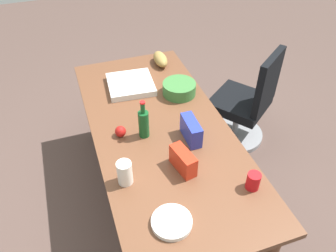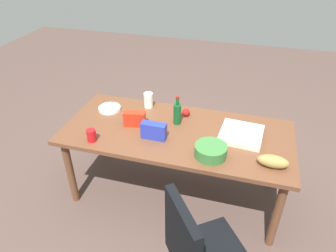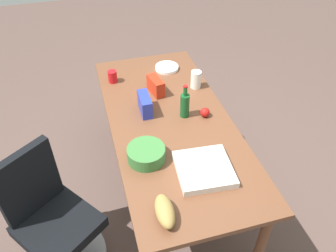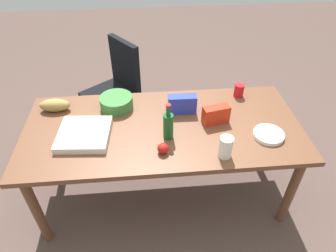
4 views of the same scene
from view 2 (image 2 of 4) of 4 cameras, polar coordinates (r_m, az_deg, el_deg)
name	(u,v)px [view 2 (image 2 of 4)]	position (r m, az deg, el deg)	size (l,w,h in m)	color
ground_plane	(176,191)	(3.31, 1.41, -11.97)	(10.00, 10.00, 0.00)	brown
conference_table	(177,138)	(2.86, 1.59, -2.21)	(2.07, 0.93, 0.77)	brown
pizza_box	(241,134)	(2.80, 13.35, -1.48)	(0.36, 0.36, 0.05)	silver
red_solo_cup	(91,135)	(2.74, -13.93, -1.67)	(0.08, 0.08, 0.11)	red
chip_bag_blue	(154,131)	(2.68, -2.63, -0.91)	(0.22, 0.08, 0.15)	#2635AB
chip_bag_red	(135,119)	(2.87, -6.19, 1.34)	(0.20, 0.08, 0.14)	red
mayo_jar	(148,100)	(3.15, -3.62, 4.77)	(0.09, 0.09, 0.16)	white
salad_bowl	(211,151)	(2.52, 7.87, -4.55)	(0.26, 0.26, 0.10)	#387135
apple_red	(186,112)	(3.02, 3.34, 2.51)	(0.08, 0.08, 0.08)	#AD1613
wine_bottle	(177,113)	(2.86, 1.72, 2.38)	(0.09, 0.09, 0.29)	#144E22
bread_loaf	(273,161)	(2.52, 18.79, -6.20)	(0.24, 0.11, 0.10)	olive
paper_plate_stack	(110,108)	(3.18, -10.71, 3.20)	(0.22, 0.22, 0.03)	white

